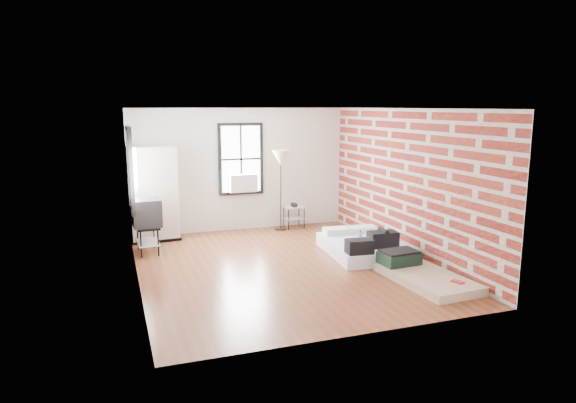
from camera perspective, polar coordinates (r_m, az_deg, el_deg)
name	(u,v)px	position (r m, az deg, el deg)	size (l,w,h in m)	color
ground	(282,266)	(9.33, -0.62, -7.18)	(6.00, 6.00, 0.00)	#5C3018
room_shell	(288,168)	(9.37, -0.01, 3.79)	(5.02, 6.02, 2.80)	silver
mattress_main	(364,246)	(10.12, 8.43, -4.90)	(1.53, 1.97, 0.60)	white
mattress_bare	(420,273)	(8.86, 14.45, -7.71)	(1.04, 1.83, 0.38)	tan
wardrobe	(153,194)	(11.25, -14.74, 0.81)	(1.06, 0.66, 2.01)	black
side_table	(294,211)	(12.10, 0.66, -1.10)	(0.47, 0.38, 0.60)	black
floor_lamp	(281,161)	(11.73, -0.83, 4.48)	(0.40, 0.40, 1.85)	#321F10
tv_stand	(147,214)	(10.34, -15.42, -1.36)	(0.56, 0.78, 1.08)	black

